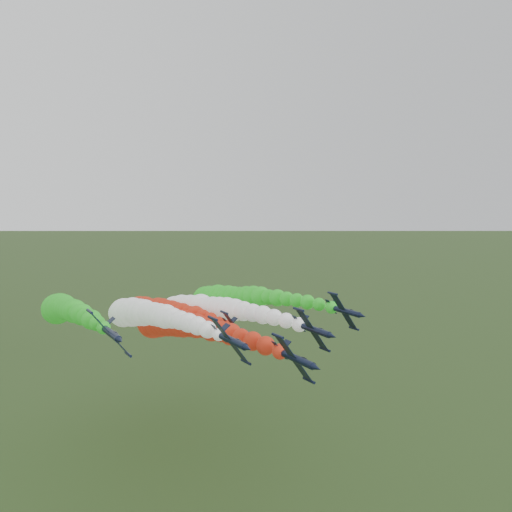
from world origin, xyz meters
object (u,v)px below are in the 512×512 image
object	(u,v)px
jet_inner_left	(136,313)
jet_trail	(152,310)
jet_inner_right	(197,308)
jet_outer_right	(225,298)
jet_outer_left	(61,309)
jet_lead	(171,323)

from	to	relation	value
jet_inner_left	jet_trail	size ratio (longest dim) A/B	0.99
jet_inner_right	jet_outer_right	size ratio (longest dim) A/B	0.99
jet_inner_right	jet_trail	bearing A→B (deg)	103.34
jet_outer_left	jet_outer_right	world-z (taller)	jet_outer_left
jet_outer_left	jet_trail	world-z (taller)	jet_outer_left
jet_outer_right	jet_outer_left	bearing A→B (deg)	174.34
jet_inner_right	jet_outer_left	world-z (taller)	jet_outer_left
jet_inner_right	jet_trail	size ratio (longest dim) A/B	0.99
jet_inner_left	jet_trail	distance (m)	21.23
jet_lead	jet_outer_right	world-z (taller)	jet_outer_right
jet_inner_right	jet_outer_right	bearing A→B (deg)	35.77
jet_outer_right	jet_inner_right	bearing A→B (deg)	-144.23
jet_inner_right	jet_trail	xyz separation A→B (m)	(-4.56, 19.22, -3.63)
jet_lead	jet_trail	bearing A→B (deg)	79.66
jet_inner_left	jet_trail	xyz separation A→B (m)	(10.63, 17.94, -3.94)
jet_lead	jet_outer_right	size ratio (longest dim) A/B	1.00
jet_lead	jet_inner_right	xyz separation A→B (m)	(8.89, 4.54, 1.76)
jet_inner_right	jet_inner_left	bearing A→B (deg)	175.19
jet_inner_left	jet_outer_right	xyz separation A→B (m)	(28.96, 8.65, -0.78)
jet_lead	jet_inner_right	bearing A→B (deg)	27.05
jet_inner_left	jet_outer_right	distance (m)	30.24
jet_lead	jet_inner_right	distance (m)	10.14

